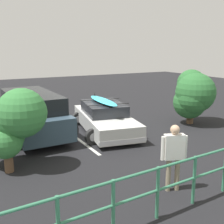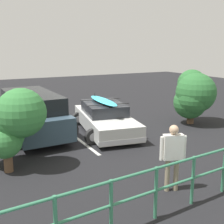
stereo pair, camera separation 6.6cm
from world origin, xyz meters
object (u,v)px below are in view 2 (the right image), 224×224
(sedan_car, at_px, (105,118))
(bush_near_left, at_px, (195,94))
(bush_near_right, at_px, (11,124))
(person_bystander, at_px, (173,152))
(suv_car, at_px, (32,113))

(sedan_car, xyz_separation_m, bush_near_left, (-4.07, 0.85, 0.82))
(bush_near_left, distance_m, bush_near_right, 8.08)
(person_bystander, relative_size, bush_near_right, 0.71)
(person_bystander, bearing_deg, sedan_car, -99.04)
(person_bystander, distance_m, bush_near_left, 6.54)
(bush_near_left, height_order, bush_near_right, bush_near_left)
(suv_car, height_order, bush_near_left, bush_near_left)
(sedan_car, xyz_separation_m, suv_car, (2.71, -1.02, 0.31))
(person_bystander, height_order, bush_near_left, bush_near_left)
(person_bystander, distance_m, bush_near_right, 4.48)
(sedan_car, bearing_deg, person_bystander, 80.96)
(sedan_car, distance_m, person_bystander, 5.25)
(person_bystander, xyz_separation_m, bush_near_left, (-4.89, -4.33, 0.40))
(person_bystander, bearing_deg, suv_car, -73.09)
(sedan_car, height_order, bush_near_left, bush_near_left)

